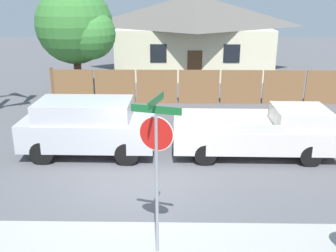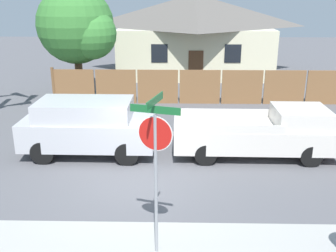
{
  "view_description": "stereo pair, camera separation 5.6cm",
  "coord_description": "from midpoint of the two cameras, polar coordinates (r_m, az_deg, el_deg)",
  "views": [
    {
      "loc": [
        0.95,
        -10.34,
        5.35
      ],
      "look_at": [
        0.76,
        0.64,
        1.6
      ],
      "focal_mm": 42.0,
      "sensor_mm": 36.0,
      "label": 1
    },
    {
      "loc": [
        1.0,
        -10.33,
        5.35
      ],
      "look_at": [
        0.76,
        0.64,
        1.6
      ],
      "focal_mm": 42.0,
      "sensor_mm": 36.0,
      "label": 2
    }
  ],
  "objects": [
    {
      "name": "house",
      "position": [
        27.7,
        3.55,
        13.4
      ],
      "size": [
        10.66,
        7.75,
        5.26
      ],
      "color": "beige",
      "rests_on": "ground"
    },
    {
      "name": "ground_plane",
      "position": [
        11.68,
        -3.95,
        -8.46
      ],
      "size": [
        80.0,
        80.0,
        0.0
      ],
      "primitive_type": "plane",
      "color": "#56565B"
    },
    {
      "name": "stop_sign",
      "position": [
        7.82,
        -1.89,
        -3.49
      ],
      "size": [
        0.99,
        0.89,
        3.47
      ],
      "rotation": [
        0.0,
        0.0,
        -0.28
      ],
      "color": "gray",
      "rests_on": "ground"
    },
    {
      "name": "wooden_fence",
      "position": [
        19.78,
        4.43,
        5.68
      ],
      "size": [
        14.85,
        0.12,
        1.81
      ],
      "color": "brown",
      "rests_on": "ground"
    },
    {
      "name": "red_suv",
      "position": [
        13.63,
        -11.65,
        0.03
      ],
      "size": [
        4.49,
        1.98,
        1.92
      ],
      "rotation": [
        0.0,
        0.0,
        -0.01
      ],
      "color": "#B7B7BC",
      "rests_on": "ground"
    },
    {
      "name": "orange_pickup",
      "position": [
        13.68,
        13.24,
        -0.91
      ],
      "size": [
        5.47,
        1.95,
        1.71
      ],
      "rotation": [
        0.0,
        0.0,
        -0.01
      ],
      "color": "silver",
      "rests_on": "ground"
    },
    {
      "name": "oak_tree",
      "position": [
        21.06,
        -13.04,
        13.79
      ],
      "size": [
        4.12,
        3.93,
        5.72
      ],
      "color": "brown",
      "rests_on": "ground"
    }
  ]
}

